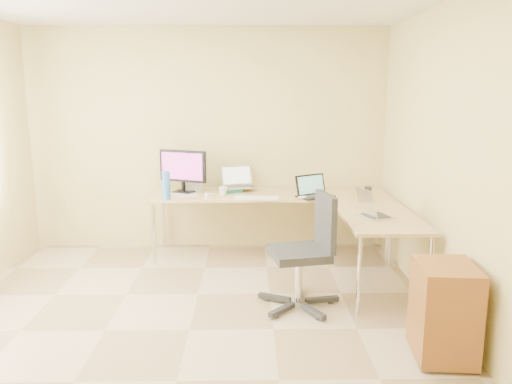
{
  "coord_description": "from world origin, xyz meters",
  "views": [
    {
      "loc": [
        0.48,
        -3.73,
        1.88
      ],
      "look_at": [
        0.55,
        1.1,
        0.9
      ],
      "focal_mm": 35.35,
      "sensor_mm": 36.0,
      "label": 1
    }
  ],
  "objects_px": {
    "water_bottle": "(166,186)",
    "laptop_black": "(316,186)",
    "desk_fan": "(198,180)",
    "office_chair": "(299,252)",
    "desk_main": "(270,225)",
    "desk_return": "(377,252)",
    "cabinet": "(444,310)",
    "laptop_center": "(239,177)",
    "mug": "(223,191)",
    "keyboard": "(256,198)",
    "monitor": "(183,171)",
    "laptop_return": "(376,206)"
  },
  "relations": [
    {
      "from": "mug",
      "to": "desk_fan",
      "type": "distance_m",
      "value": 0.4
    },
    {
      "from": "office_chair",
      "to": "cabinet",
      "type": "relative_size",
      "value": 1.52
    },
    {
      "from": "water_bottle",
      "to": "laptop_black",
      "type": "bearing_deg",
      "value": 3.49
    },
    {
      "from": "mug",
      "to": "office_chair",
      "type": "height_order",
      "value": "office_chair"
    },
    {
      "from": "desk_main",
      "to": "keyboard",
      "type": "bearing_deg",
      "value": -119.17
    },
    {
      "from": "desk_return",
      "to": "cabinet",
      "type": "relative_size",
      "value": 1.94
    },
    {
      "from": "desk_main",
      "to": "laptop_center",
      "type": "distance_m",
      "value": 0.66
    },
    {
      "from": "desk_main",
      "to": "desk_return",
      "type": "relative_size",
      "value": 2.04
    },
    {
      "from": "laptop_black",
      "to": "water_bottle",
      "type": "distance_m",
      "value": 1.61
    },
    {
      "from": "desk_fan",
      "to": "office_chair",
      "type": "height_order",
      "value": "office_chair"
    },
    {
      "from": "monitor",
      "to": "laptop_return",
      "type": "height_order",
      "value": "monitor"
    },
    {
      "from": "desk_main",
      "to": "desk_fan",
      "type": "bearing_deg",
      "value": 168.98
    },
    {
      "from": "laptop_black",
      "to": "water_bottle",
      "type": "bearing_deg",
      "value": 152.32
    },
    {
      "from": "desk_main",
      "to": "water_bottle",
      "type": "bearing_deg",
      "value": -165.2
    },
    {
      "from": "desk_main",
      "to": "desk_return",
      "type": "distance_m",
      "value": 1.4
    },
    {
      "from": "laptop_black",
      "to": "laptop_return",
      "type": "xyz_separation_m",
      "value": [
        0.44,
        -0.9,
        -0.01
      ]
    },
    {
      "from": "laptop_center",
      "to": "cabinet",
      "type": "bearing_deg",
      "value": -76.06
    },
    {
      "from": "laptop_center",
      "to": "mug",
      "type": "xyz_separation_m",
      "value": [
        -0.17,
        -0.23,
        -0.12
      ]
    },
    {
      "from": "desk_return",
      "to": "cabinet",
      "type": "height_order",
      "value": "desk_return"
    },
    {
      "from": "mug",
      "to": "laptop_return",
      "type": "relative_size",
      "value": 0.3
    },
    {
      "from": "desk_return",
      "to": "water_bottle",
      "type": "distance_m",
      "value": 2.27
    },
    {
      "from": "laptop_return",
      "to": "office_chair",
      "type": "height_order",
      "value": "office_chair"
    },
    {
      "from": "laptop_return",
      "to": "office_chair",
      "type": "relative_size",
      "value": 0.33
    },
    {
      "from": "desk_return",
      "to": "keyboard",
      "type": "xyz_separation_m",
      "value": [
        -1.14,
        0.7,
        0.38
      ]
    },
    {
      "from": "desk_fan",
      "to": "laptop_return",
      "type": "xyz_separation_m",
      "value": [
        1.76,
        -1.26,
        -0.02
      ]
    },
    {
      "from": "monitor",
      "to": "mug",
      "type": "distance_m",
      "value": 0.53
    },
    {
      "from": "laptop_black",
      "to": "monitor",
      "type": "bearing_deg",
      "value": 138.47
    },
    {
      "from": "desk_return",
      "to": "desk_fan",
      "type": "height_order",
      "value": "desk_fan"
    },
    {
      "from": "desk_main",
      "to": "keyboard",
      "type": "xyz_separation_m",
      "value": [
        -0.17,
        -0.3,
        0.38
      ]
    },
    {
      "from": "desk_main",
      "to": "cabinet",
      "type": "distance_m",
      "value": 2.56
    },
    {
      "from": "laptop_return",
      "to": "cabinet",
      "type": "bearing_deg",
      "value": 169.45
    },
    {
      "from": "monitor",
      "to": "laptop_black",
      "type": "distance_m",
      "value": 1.5
    },
    {
      "from": "keyboard",
      "to": "mug",
      "type": "distance_m",
      "value": 0.42
    },
    {
      "from": "desk_return",
      "to": "laptop_black",
      "type": "height_order",
      "value": "laptop_black"
    },
    {
      "from": "monitor",
      "to": "cabinet",
      "type": "relative_size",
      "value": 0.85
    },
    {
      "from": "desk_main",
      "to": "laptop_center",
      "type": "relative_size",
      "value": 7.06
    },
    {
      "from": "desk_main",
      "to": "keyboard",
      "type": "distance_m",
      "value": 0.51
    },
    {
      "from": "keyboard",
      "to": "mug",
      "type": "height_order",
      "value": "mug"
    },
    {
      "from": "laptop_center",
      "to": "keyboard",
      "type": "xyz_separation_m",
      "value": [
        0.2,
        -0.44,
        -0.15
      ]
    },
    {
      "from": "desk_main",
      "to": "desk_return",
      "type": "bearing_deg",
      "value": -45.73
    },
    {
      "from": "office_chair",
      "to": "water_bottle",
      "type": "bearing_deg",
      "value": 128.54
    },
    {
      "from": "water_bottle",
      "to": "laptop_return",
      "type": "bearing_deg",
      "value": -21.37
    },
    {
      "from": "laptop_center",
      "to": "laptop_black",
      "type": "bearing_deg",
      "value": -39.39
    },
    {
      "from": "keyboard",
      "to": "office_chair",
      "type": "relative_size",
      "value": 0.47
    },
    {
      "from": "laptop_black",
      "to": "water_bottle",
      "type": "height_order",
      "value": "water_bottle"
    },
    {
      "from": "desk_return",
      "to": "keyboard",
      "type": "height_order",
      "value": "keyboard"
    },
    {
      "from": "monitor",
      "to": "desk_main",
      "type": "bearing_deg",
      "value": 18.05
    },
    {
      "from": "desk_main",
      "to": "office_chair",
      "type": "relative_size",
      "value": 2.6
    },
    {
      "from": "desk_return",
      "to": "monitor",
      "type": "xyz_separation_m",
      "value": [
        -1.97,
        1.07,
        0.61
      ]
    },
    {
      "from": "laptop_center",
      "to": "mug",
      "type": "distance_m",
      "value": 0.31
    }
  ]
}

